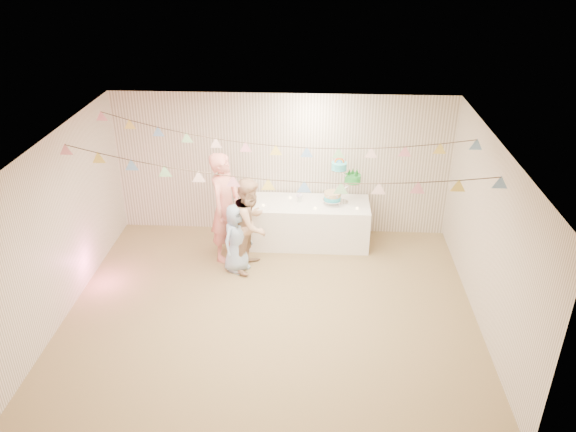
# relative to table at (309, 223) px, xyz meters

# --- Properties ---
(floor) EXTENTS (6.00, 6.00, 0.00)m
(floor) POSITION_rel_table_xyz_m (-0.51, -2.02, -0.39)
(floor) COLOR olive
(floor) RESTS_ON ground
(ceiling) EXTENTS (6.00, 6.00, 0.00)m
(ceiling) POSITION_rel_table_xyz_m (-0.51, -2.02, 2.21)
(ceiling) COLOR white
(ceiling) RESTS_ON ground
(back_wall) EXTENTS (6.00, 6.00, 0.00)m
(back_wall) POSITION_rel_table_xyz_m (-0.51, 0.48, 0.91)
(back_wall) COLOR silver
(back_wall) RESTS_ON ground
(front_wall) EXTENTS (6.00, 6.00, 0.00)m
(front_wall) POSITION_rel_table_xyz_m (-0.51, -4.52, 0.91)
(front_wall) COLOR silver
(front_wall) RESTS_ON ground
(left_wall) EXTENTS (5.00, 5.00, 0.00)m
(left_wall) POSITION_rel_table_xyz_m (-3.51, -2.02, 0.91)
(left_wall) COLOR silver
(left_wall) RESTS_ON ground
(right_wall) EXTENTS (5.00, 5.00, 0.00)m
(right_wall) POSITION_rel_table_xyz_m (2.49, -2.02, 0.91)
(right_wall) COLOR silver
(right_wall) RESTS_ON ground
(table) EXTENTS (2.10, 0.84, 0.79)m
(table) POSITION_rel_table_xyz_m (0.00, 0.00, 0.00)
(table) COLOR white
(table) RESTS_ON floor
(cake_stand) EXTENTS (0.71, 0.41, 0.79)m
(cake_stand) POSITION_rel_table_xyz_m (0.55, 0.05, 0.75)
(cake_stand) COLOR silver
(cake_stand) RESTS_ON table
(cake_bottom) EXTENTS (0.31, 0.31, 0.15)m
(cake_bottom) POSITION_rel_table_xyz_m (0.40, -0.01, 0.44)
(cake_bottom) COLOR #2BB8CD
(cake_bottom) RESTS_ON cake_stand
(cake_middle) EXTENTS (0.27, 0.27, 0.22)m
(cake_middle) POSITION_rel_table_xyz_m (0.73, 0.14, 0.71)
(cake_middle) COLOR green
(cake_middle) RESTS_ON cake_stand
(cake_top_tier) EXTENTS (0.25, 0.25, 0.19)m
(cake_top_tier) POSITION_rel_table_xyz_m (0.49, 0.02, 0.98)
(cake_top_tier) COLOR #40C2CA
(cake_top_tier) RESTS_ON cake_stand
(platter) EXTENTS (0.32, 0.32, 0.02)m
(platter) POSITION_rel_table_xyz_m (-0.55, -0.05, 0.37)
(platter) COLOR white
(platter) RESTS_ON table
(posy) EXTENTS (0.13, 0.13, 0.15)m
(posy) POSITION_rel_table_xyz_m (-0.18, 0.05, 0.43)
(posy) COLOR white
(posy) RESTS_ON table
(person_adult_a) EXTENTS (0.65, 0.80, 1.90)m
(person_adult_a) POSITION_rel_table_xyz_m (-1.39, -0.57, 0.56)
(person_adult_a) COLOR #DF7F75
(person_adult_a) RESTS_ON floor
(person_adult_b) EXTENTS (0.80, 0.92, 1.60)m
(person_adult_b) POSITION_rel_table_xyz_m (-0.94, -0.86, 0.40)
(person_adult_b) COLOR tan
(person_adult_b) RESTS_ON floor
(person_child) EXTENTS (0.64, 0.69, 1.19)m
(person_child) POSITION_rel_table_xyz_m (-1.16, -0.97, 0.20)
(person_child) COLOR #99B4D9
(person_child) RESTS_ON floor
(bunting_back) EXTENTS (5.60, 1.10, 0.40)m
(bunting_back) POSITION_rel_table_xyz_m (-0.51, -0.92, 1.96)
(bunting_back) COLOR pink
(bunting_back) RESTS_ON ceiling
(bunting_front) EXTENTS (5.60, 0.90, 0.36)m
(bunting_front) POSITION_rel_table_xyz_m (-0.51, -2.22, 1.93)
(bunting_front) COLOR #72A5E5
(bunting_front) RESTS_ON ceiling
(tealight_0) EXTENTS (0.04, 0.04, 0.03)m
(tealight_0) POSITION_rel_table_xyz_m (-0.80, -0.15, 0.41)
(tealight_0) COLOR #FFD88C
(tealight_0) RESTS_ON table
(tealight_1) EXTENTS (0.04, 0.04, 0.03)m
(tealight_1) POSITION_rel_table_xyz_m (-0.35, 0.18, 0.41)
(tealight_1) COLOR #FFD88C
(tealight_1) RESTS_ON table
(tealight_2) EXTENTS (0.04, 0.04, 0.03)m
(tealight_2) POSITION_rel_table_xyz_m (0.10, -0.22, 0.41)
(tealight_2) COLOR #FFD88C
(tealight_2) RESTS_ON table
(tealight_3) EXTENTS (0.04, 0.04, 0.03)m
(tealight_3) POSITION_rel_table_xyz_m (0.35, 0.22, 0.41)
(tealight_3) COLOR #FFD88C
(tealight_3) RESTS_ON table
(tealight_4) EXTENTS (0.04, 0.04, 0.03)m
(tealight_4) POSITION_rel_table_xyz_m (0.82, -0.18, 0.41)
(tealight_4) COLOR #FFD88C
(tealight_4) RESTS_ON table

